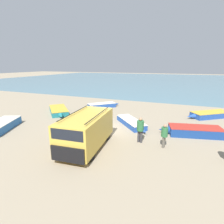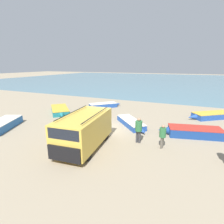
{
  "view_description": "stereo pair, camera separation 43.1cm",
  "coord_description": "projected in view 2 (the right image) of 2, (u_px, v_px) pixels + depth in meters",
  "views": [
    {
      "loc": [
        5.49,
        -12.83,
        5.24
      ],
      "look_at": [
        -0.29,
        1.61,
        1.0
      ],
      "focal_mm": 28.0,
      "sensor_mm": 36.0,
      "label": 1
    },
    {
      "loc": [
        5.89,
        -12.67,
        5.24
      ],
      "look_at": [
        -0.29,
        1.61,
        1.0
      ],
      "focal_mm": 28.0,
      "sensor_mm": 36.0,
      "label": 2
    }
  ],
  "objects": [
    {
      "name": "parked_van",
      "position": [
        84.0,
        130.0,
        11.2
      ],
      "size": [
        2.55,
        5.02,
        2.31
      ],
      "rotation": [
        0.0,
        0.0,
        4.81
      ],
      "color": "gold",
      "rests_on": "ground_plane"
    },
    {
      "name": "fishing_rowboat_3",
      "position": [
        192.0,
        132.0,
        13.17
      ],
      "size": [
        4.7,
        2.28,
        0.67
      ],
      "rotation": [
        0.0,
        0.0,
        3.37
      ],
      "color": "navy",
      "rests_on": "ground_plane"
    },
    {
      "name": "fishing_rowboat_5",
      "position": [
        211.0,
        115.0,
        17.57
      ],
      "size": [
        4.44,
        3.66,
        0.58
      ],
      "rotation": [
        0.0,
        0.0,
        3.78
      ],
      "color": "#234CA3",
      "rests_on": "ground_plane"
    },
    {
      "name": "fishing_rowboat_4",
      "position": [
        3.0,
        124.0,
        14.8
      ],
      "size": [
        2.96,
        4.73,
        0.67
      ],
      "rotation": [
        0.0,
        0.0,
        1.97
      ],
      "color": "#2D66AD",
      "rests_on": "ground_plane"
    },
    {
      "name": "fishing_rowboat_2",
      "position": [
        104.0,
        105.0,
        22.06
      ],
      "size": [
        3.53,
        3.55,
        0.55
      ],
      "rotation": [
        0.0,
        0.0,
        0.79
      ],
      "color": "#234CA3",
      "rests_on": "ground_plane"
    },
    {
      "name": "fisherman_0",
      "position": [
        163.0,
        134.0,
        11.1
      ],
      "size": [
        0.42,
        0.42,
        1.59
      ],
      "rotation": [
        0.0,
        0.0,
        2.85
      ],
      "color": "#5B564C",
      "rests_on": "ground_plane"
    },
    {
      "name": "fisherman_1",
      "position": [
        139.0,
        128.0,
        11.85
      ],
      "size": [
        0.47,
        0.47,
        1.8
      ],
      "rotation": [
        0.0,
        0.0,
        4.63
      ],
      "color": "#38383D",
      "rests_on": "ground_plane"
    },
    {
      "name": "fishing_rowboat_1",
      "position": [
        60.0,
        110.0,
        19.64
      ],
      "size": [
        4.2,
        4.25,
        0.55
      ],
      "rotation": [
        0.0,
        0.0,
        5.49
      ],
      "color": "#1E757F",
      "rests_on": "ground_plane"
    },
    {
      "name": "sea_water",
      "position": [
        170.0,
        80.0,
        60.89
      ],
      "size": [
        120.0,
        80.0,
        0.01
      ],
      "primitive_type": "cube",
      "color": "slate",
      "rests_on": "ground_plane"
    },
    {
      "name": "ground_plane",
      "position": [
        108.0,
        128.0,
        14.85
      ],
      "size": [
        200.0,
        200.0,
        0.0
      ],
      "primitive_type": "plane",
      "color": "gray"
    },
    {
      "name": "fishing_rowboat_0",
      "position": [
        131.0,
        123.0,
        15.44
      ],
      "size": [
        3.63,
        3.88,
        0.49
      ],
      "rotation": [
        0.0,
        0.0,
        5.45
      ],
      "color": "#234CA3",
      "rests_on": "ground_plane"
    }
  ]
}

